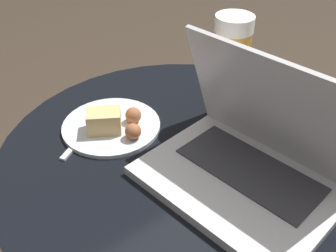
% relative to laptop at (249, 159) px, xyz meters
% --- Properties ---
extents(table, '(0.74, 0.74, 0.51)m').
position_rel_laptop_xyz_m(table, '(-0.14, -0.03, -0.19)').
color(table, '#515156').
rests_on(table, ground_plane).
extents(laptop, '(0.36, 0.28, 0.25)m').
position_rel_laptop_xyz_m(laptop, '(0.00, 0.00, 0.00)').
color(laptop, silver).
rests_on(laptop, table).
extents(beer_glass, '(0.08, 0.08, 0.23)m').
position_rel_laptop_xyz_m(beer_glass, '(-0.16, 0.11, 0.07)').
color(beer_glass, gold).
rests_on(beer_glass, table).
extents(snack_plate, '(0.21, 0.21, 0.06)m').
position_rel_laptop_xyz_m(snack_plate, '(-0.28, -0.11, -0.04)').
color(snack_plate, silver).
rests_on(snack_plate, table).
extents(fork, '(0.10, 0.15, 0.00)m').
position_rel_laptop_xyz_m(fork, '(-0.31, -0.16, -0.05)').
color(fork, silver).
rests_on(fork, table).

